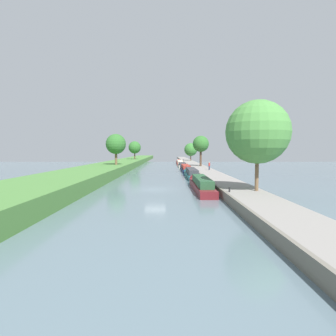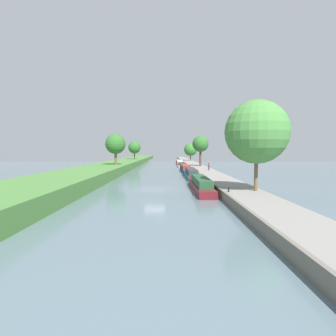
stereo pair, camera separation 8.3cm
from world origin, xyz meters
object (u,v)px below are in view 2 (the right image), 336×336
at_px(narrowboat_teal, 191,173).
at_px(narrowboat_red, 179,162).
at_px(narrowboat_navy, 185,168).
at_px(person_walking, 209,166).
at_px(mooring_bollard_far, 183,160).
at_px(narrowboat_cream, 181,165).
at_px(mooring_bollard_near, 229,190).
at_px(narrowboat_maroon, 200,184).

distance_m(narrowboat_teal, narrowboat_red, 47.89).
xyz_separation_m(narrowboat_teal, narrowboat_navy, (-0.07, 15.88, -0.08)).
xyz_separation_m(person_walking, mooring_bollard_far, (-2.37, 49.24, -0.65)).
height_order(narrowboat_teal, narrowboat_cream, narrowboat_teal).
distance_m(narrowboat_red, mooring_bollard_near, 71.21).
bearing_deg(narrowboat_teal, mooring_bollard_far, 88.22).
bearing_deg(mooring_bollard_far, narrowboat_navy, -92.60).
relative_size(narrowboat_navy, narrowboat_cream, 1.28).
height_order(narrowboat_red, mooring_bollard_near, narrowboat_red).
height_order(narrowboat_maroon, mooring_bollard_near, narrowboat_maroon).
relative_size(narrowboat_maroon, narrowboat_red, 0.87).
height_order(narrowboat_cream, narrowboat_red, narrowboat_red).
height_order(narrowboat_teal, person_walking, person_walking).
distance_m(narrowboat_teal, person_walking, 7.02).
relative_size(narrowboat_cream, mooring_bollard_far, 27.86).
relative_size(person_walking, mooring_bollard_near, 3.69).
height_order(narrowboat_maroon, narrowboat_navy, narrowboat_maroon).
bearing_deg(mooring_bollard_far, narrowboat_red, -104.18).
distance_m(narrowboat_maroon, person_walking, 21.99).
relative_size(narrowboat_maroon, narrowboat_cream, 1.15).
bearing_deg(mooring_bollard_near, narrowboat_navy, 92.58).
xyz_separation_m(narrowboat_cream, mooring_bollard_near, (1.79, -55.07, 0.56)).
bearing_deg(person_walking, narrowboat_cream, 99.04).
xyz_separation_m(narrowboat_red, person_walking, (4.14, -42.27, 1.16)).
height_order(narrowboat_maroon, mooring_bollard_far, narrowboat_maroon).
bearing_deg(narrowboat_red, narrowboat_cream, -90.10).
distance_m(narrowboat_maroon, narrowboat_cream, 47.72).
bearing_deg(mooring_bollard_near, mooring_bollard_far, 90.00).
bearing_deg(narrowboat_cream, person_walking, -80.96).
bearing_deg(mooring_bollard_far, narrowboat_teal, -91.78).
height_order(narrowboat_teal, mooring_bollard_near, narrowboat_teal).
distance_m(narrowboat_red, mooring_bollard_far, 7.21).
height_order(narrowboat_navy, narrowboat_red, narrowboat_navy).
xyz_separation_m(narrowboat_teal, narrowboat_cream, (-0.09, 31.78, -0.16)).
bearing_deg(narrowboat_maroon, person_walking, 78.90).
distance_m(person_walking, mooring_bollard_far, 49.30).
distance_m(narrowboat_red, person_walking, 42.49).
bearing_deg(mooring_bollard_near, narrowboat_red, 91.42).
bearing_deg(mooring_bollard_far, narrowboat_maroon, -91.50).
bearing_deg(narrowboat_maroon, narrowboat_red, 89.92).
height_order(person_walking, mooring_bollard_near, person_walking).
height_order(narrowboat_teal, narrowboat_red, narrowboat_teal).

